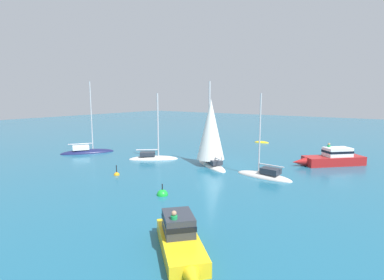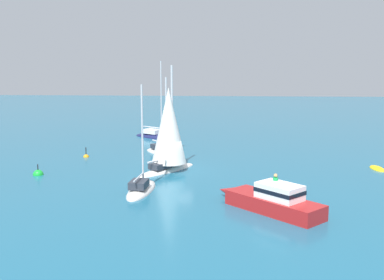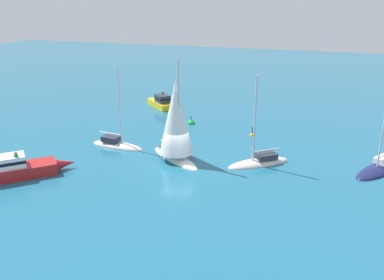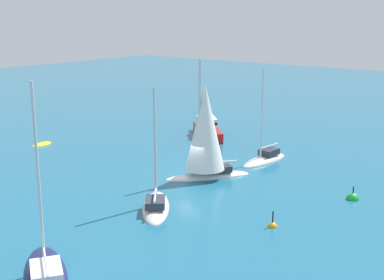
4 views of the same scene
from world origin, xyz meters
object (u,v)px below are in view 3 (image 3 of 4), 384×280
at_px(yacht, 117,145).
at_px(powerboat, 16,169).
at_px(cabin_cruiser, 161,102).
at_px(yacht_2, 176,123).
at_px(yacht_3, 381,168).
at_px(mooring_buoy, 252,135).
at_px(channel_buoy, 191,124).
at_px(yacht_1, 259,162).

relative_size(yacht, powerboat, 1.19).
height_order(yacht, cabin_cruiser, yacht).
relative_size(yacht_2, yacht_3, 0.96).
height_order(yacht, powerboat, yacht).
height_order(cabin_cruiser, powerboat, powerboat).
xyz_separation_m(yacht_2, mooring_buoy, (4.90, 8.36, -3.25)).
bearing_deg(mooring_buoy, channel_buoy, 165.29).
relative_size(yacht_2, channel_buoy, 7.09).
bearing_deg(yacht, cabin_cruiser, 102.24).
bearing_deg(yacht_1, cabin_cruiser, -84.07).
xyz_separation_m(yacht, yacht_3, (22.76, 1.98, -0.01)).
relative_size(powerboat, channel_buoy, 5.17).
height_order(yacht_2, channel_buoy, yacht_2).
bearing_deg(yacht_2, powerboat, -107.93).
height_order(cabin_cruiser, mooring_buoy, cabin_cruiser).
xyz_separation_m(yacht, cabin_cruiser, (-1.78, 14.67, 0.48)).
relative_size(yacht, channel_buoy, 6.17).
xyz_separation_m(yacht_2, channel_buoy, (-2.19, 10.22, -3.27)).
xyz_separation_m(yacht_3, channel_buoy, (-18.55, 7.01, -0.12)).
bearing_deg(yacht_2, yacht_3, 47.48).
bearing_deg(yacht_3, yacht, -52.05).
height_order(yacht_2, yacht_3, yacht_3).
bearing_deg(cabin_cruiser, mooring_buoy, -167.28).
bearing_deg(mooring_buoy, yacht, -147.75).
bearing_deg(cabin_cruiser, powerboat, 127.47).
distance_m(yacht_2, channel_buoy, 10.95).
relative_size(yacht_1, powerboat, 1.20).
height_order(yacht_2, cabin_cruiser, yacht_2).
xyz_separation_m(powerboat, mooring_buoy, (15.21, 15.76, -0.70)).
bearing_deg(mooring_buoy, yacht_2, -120.40).
height_order(yacht_3, mooring_buoy, yacht_3).
distance_m(cabin_cruiser, channel_buoy, 8.28).
height_order(yacht, yacht_1, yacht_1).
relative_size(yacht_1, mooring_buoy, 6.62).
distance_m(yacht_2, mooring_buoy, 10.22).
xyz_separation_m(yacht_2, powerboat, (-10.30, -7.40, -2.55)).
bearing_deg(yacht_1, mooring_buoy, -114.37).
bearing_deg(yacht_3, cabin_cruiser, -84.37).
bearing_deg(yacht_3, channel_buoy, -77.72).
height_order(cabin_cruiser, channel_buoy, cabin_cruiser).
xyz_separation_m(yacht_1, mooring_buoy, (-1.97, 7.04, -0.14)).
relative_size(yacht_1, yacht_3, 0.84).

